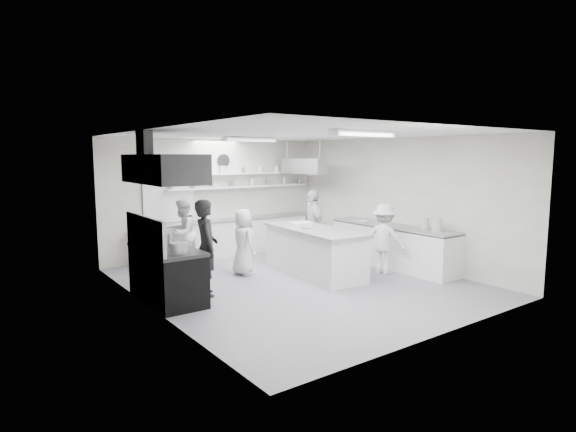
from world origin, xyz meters
TOP-DOWN VIEW (x-y plane):
  - floor at (0.00, 0.00)m, footprint 6.00×7.00m
  - ceiling at (0.00, 0.00)m, footprint 6.00×7.00m
  - wall_back at (0.00, 3.50)m, footprint 6.00×0.04m
  - wall_front at (0.00, -3.50)m, footprint 6.00×0.04m
  - wall_left at (-3.00, 0.00)m, footprint 0.04×7.00m
  - wall_right at (3.00, 0.00)m, footprint 0.04×7.00m
  - stove at (-2.60, 0.40)m, footprint 0.80×1.80m
  - exhaust_hood at (-2.60, 0.40)m, footprint 0.85×2.00m
  - back_counter at (0.30, 3.20)m, footprint 5.00×0.60m
  - shelf_lower at (0.70, 3.37)m, footprint 4.20×0.26m
  - shelf_upper at (0.70, 3.37)m, footprint 4.20×0.26m
  - pass_through_window at (-1.30, 3.48)m, footprint 1.30×0.04m
  - wall_clock at (0.20, 3.46)m, footprint 0.32×0.05m
  - right_counter at (2.65, -0.20)m, footprint 0.74×3.30m
  - pot_rack at (2.00, 2.40)m, footprint 0.30×1.60m
  - light_fixture_front at (0.00, -1.80)m, footprint 1.30×0.25m
  - light_fixture_rear at (0.00, 1.80)m, footprint 1.30×0.25m
  - prep_island at (0.73, 0.34)m, footprint 1.19×2.68m
  - stove_pot at (-2.60, 0.66)m, footprint 0.38×0.38m
  - cook_stove at (-1.88, 0.28)m, footprint 0.60×0.75m
  - cook_back at (-1.33, 2.63)m, footprint 0.98×0.96m
  - cook_island_left at (-0.56, 1.20)m, footprint 0.47×0.71m
  - cook_island_right at (1.52, 1.36)m, footprint 0.71×1.11m
  - cook_right at (1.97, -0.56)m, footprint 0.90×1.14m
  - bowl_island_a at (0.62, 0.47)m, footprint 0.35×0.35m
  - bowl_island_b at (0.68, 0.75)m, footprint 0.21×0.21m
  - bowl_right at (2.44, 0.59)m, footprint 0.30×0.30m

SIDE VIEW (x-z plane):
  - floor at x=0.00m, z-range -0.02..0.00m
  - stove at x=-2.60m, z-range 0.00..0.90m
  - back_counter at x=0.30m, z-range 0.00..0.92m
  - right_counter at x=2.65m, z-range 0.00..0.94m
  - prep_island at x=0.73m, z-range 0.00..0.96m
  - cook_island_left at x=-0.56m, z-range 0.00..1.44m
  - cook_right at x=1.97m, z-range 0.00..1.54m
  - cook_back at x=-1.33m, z-range 0.00..1.60m
  - cook_island_right at x=1.52m, z-range 0.00..1.75m
  - cook_stove at x=-1.88m, z-range 0.00..1.79m
  - bowl_right at x=2.44m, z-range 0.94..1.00m
  - bowl_island_b at x=0.68m, z-range 0.96..1.02m
  - bowl_island_a at x=0.62m, z-range 0.96..1.03m
  - stove_pot at x=-2.60m, z-range 0.91..1.19m
  - pass_through_window at x=-1.30m, z-range 0.95..1.95m
  - wall_back at x=0.00m, z-range 0.00..3.00m
  - wall_front at x=0.00m, z-range 0.00..3.00m
  - wall_left at x=-3.00m, z-range 0.00..3.00m
  - wall_right at x=3.00m, z-range 0.00..3.00m
  - shelf_lower at x=0.70m, z-range 1.73..1.77m
  - shelf_upper at x=0.70m, z-range 2.08..2.12m
  - pot_rack at x=2.00m, z-range 2.10..2.50m
  - exhaust_hood at x=-2.60m, z-range 2.10..2.60m
  - wall_clock at x=0.20m, z-range 2.29..2.61m
  - light_fixture_front at x=0.00m, z-range 2.89..2.99m
  - light_fixture_rear at x=0.00m, z-range 2.89..2.99m
  - ceiling at x=0.00m, z-range 3.00..3.02m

